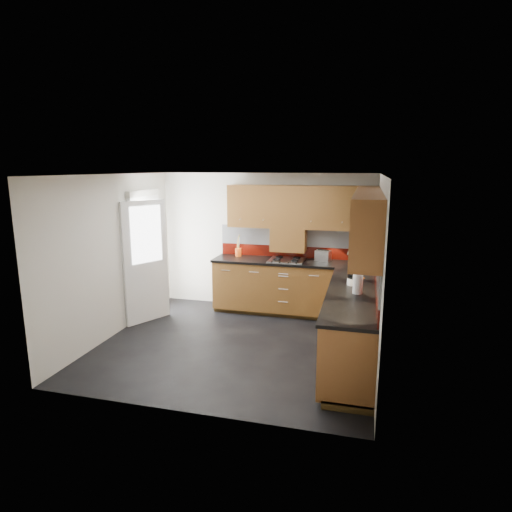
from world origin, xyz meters
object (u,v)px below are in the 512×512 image
(utensil_pot, at_px, (238,251))
(food_processor, at_px, (353,276))
(gas_hob, at_px, (287,260))
(toaster, at_px, (323,255))

(utensil_pot, bearing_deg, food_processor, -34.89)
(utensil_pot, height_order, food_processor, utensil_pot)
(utensil_pot, relative_size, food_processor, 1.42)
(gas_hob, relative_size, food_processor, 2.11)
(toaster, height_order, food_processor, food_processor)
(utensil_pot, distance_m, food_processor, 2.50)
(utensil_pot, bearing_deg, toaster, 0.59)
(gas_hob, bearing_deg, utensil_pot, 169.62)
(gas_hob, bearing_deg, toaster, 16.90)
(gas_hob, xyz_separation_m, toaster, (0.60, 0.18, 0.07))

